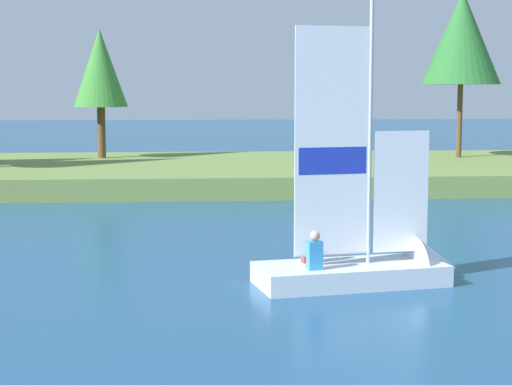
% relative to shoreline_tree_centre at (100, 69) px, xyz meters
% --- Properties ---
extents(shore_bank, '(80.00, 12.56, 0.80)m').
position_rel_shoreline_tree_centre_xyz_m(shore_bank, '(4.14, -2.88, -4.35)').
color(shore_bank, olive).
rests_on(shore_bank, ground).
extents(shoreline_tree_centre, '(2.39, 2.39, 5.71)m').
position_rel_shoreline_tree_centre_xyz_m(shoreline_tree_centre, '(0.00, 0.00, 0.00)').
color(shoreline_tree_centre, brown).
rests_on(shoreline_tree_centre, shore_bank).
extents(shoreline_tree_midright, '(3.50, 3.50, 7.40)m').
position_rel_shoreline_tree_centre_xyz_m(shoreline_tree_midright, '(16.04, -0.76, 1.37)').
color(shoreline_tree_midright, brown).
rests_on(shoreline_tree_midright, shore_bank).
extents(sailboat, '(4.41, 2.21, 6.25)m').
position_rel_shoreline_tree_centre_xyz_m(sailboat, '(7.76, -22.03, -4.35)').
color(sailboat, silver).
rests_on(sailboat, ground).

